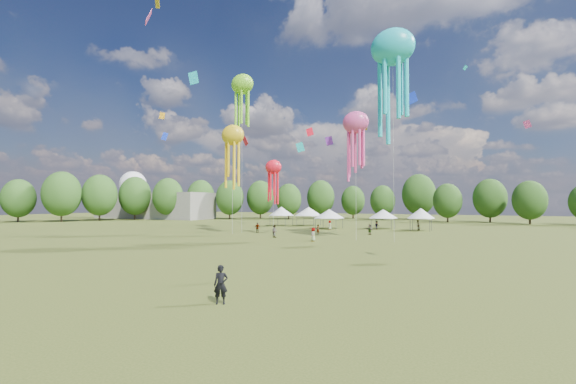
% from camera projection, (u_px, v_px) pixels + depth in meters
% --- Properties ---
extents(ground, '(300.00, 300.00, 0.00)m').
position_uv_depth(ground, '(129.00, 288.00, 22.04)').
color(ground, '#384416').
rests_on(ground, ground).
extents(observer_main, '(0.84, 0.75, 1.92)m').
position_uv_depth(observer_main, '(221.00, 284.00, 18.51)').
color(observer_main, black).
rests_on(observer_main, ground).
extents(spectator_near, '(1.05, 0.94, 1.78)m').
position_uv_depth(spectator_near, '(274.00, 231.00, 53.56)').
color(spectator_near, gray).
rests_on(spectator_near, ground).
extents(spectators_far, '(24.28, 26.47, 1.86)m').
position_uv_depth(spectators_far, '(353.00, 228.00, 62.16)').
color(spectators_far, gray).
rests_on(spectators_far, ground).
extents(festival_tents, '(33.82, 12.40, 4.14)m').
position_uv_depth(festival_tents, '(336.00, 213.00, 74.54)').
color(festival_tents, '#47474C').
rests_on(festival_tents, ground).
extents(show_kites, '(30.33, 7.14, 27.51)m').
position_uv_depth(show_kites, '(321.00, 103.00, 53.32)').
color(show_kites, yellow).
rests_on(show_kites, ground).
extents(small_kites, '(67.83, 54.75, 41.38)m').
position_uv_depth(small_kites, '(348.00, 50.00, 57.31)').
color(small_kites, yellow).
rests_on(small_kites, ground).
extents(treeline, '(201.57, 95.24, 13.43)m').
position_uv_depth(treeline, '(355.00, 195.00, 80.12)').
color(treeline, '#38281C').
rests_on(treeline, ground).
extents(hangar, '(40.00, 12.00, 8.00)m').
position_uv_depth(hangar, '(154.00, 206.00, 118.33)').
color(hangar, gray).
rests_on(hangar, ground).
extents(radome, '(9.00, 9.00, 16.00)m').
position_uv_depth(radome, '(133.00, 188.00, 130.88)').
color(radome, white).
rests_on(radome, ground).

